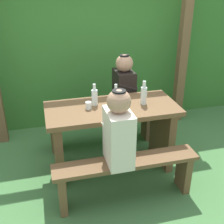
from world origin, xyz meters
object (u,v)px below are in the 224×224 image
Objects in this scene: bottle_left at (144,95)px; cell_phone at (124,107)px; bench_far at (102,121)px; person_black_coat at (124,86)px; bottle_right at (95,97)px; bench_near at (126,172)px; bottle_center at (116,97)px; picnic_table at (112,127)px; drinking_glass at (88,105)px; person_white_shirt at (118,131)px.

cell_phone is at bearing -167.62° from bottle_left.
bench_far is 0.55m from person_black_coat.
bench_near is at bearing -75.09° from bottle_right.
bottle_center reaches higher than bench_near.
picnic_table is 6.00× the size of bottle_center.
bench_far is 0.86m from bottle_left.
cell_phone is (-0.18, -0.60, -0.01)m from person_black_coat.
bottle_left reaches higher than picnic_table.
drinking_glass is (-0.54, -0.53, 0.03)m from person_black_coat.
bottle_center is (-0.30, 0.05, -0.01)m from bottle_left.
bottle_center is at bearing 31.88° from picnic_table.
person_black_coat reaches higher than bench_far.
person_black_coat is 2.79× the size of bottle_left.
person_white_shirt reaches higher than drinking_glass.
person_black_coat is at bearing 44.26° from bottle_right.
bottle_left reaches higher than bottle_center.
bottle_left is at bearing 56.71° from bench_near.
bottle_right is 0.22m from bottle_center.
bottle_center reaches higher than picnic_table.
person_white_shirt is (-0.08, -0.54, 0.26)m from picnic_table.
person_white_shirt is at bearing -98.40° from picnic_table.
bottle_center is (0.22, -0.06, -0.00)m from bottle_right.
picnic_table is at bearing -1.21° from drinking_glass.
person_black_coat is 0.76m from drinking_glass.
picnic_table is 0.50m from bottle_left.
bench_far is 1.95× the size of person_black_coat.
person_black_coat is at bearing -0.65° from bench_far.
bottle_left is at bearing -84.59° from person_black_coat.
cell_phone is at bearing -10.98° from drinking_glass.
person_white_shirt is 0.51m from cell_phone.
picnic_table is at bearing -27.92° from bottle_right.
bottle_center reaches higher than drinking_glass.
bench_far is 18.31× the size of drinking_glass.
cell_phone is (0.12, -0.61, 0.45)m from bench_far.
person_black_coat is 0.65m from bottle_right.
picnic_table is at bearing -90.00° from bench_far.
person_white_shirt and person_black_coat have the same top height.
bench_far is at bearing 121.81° from bottle_left.
picnic_table is 0.35m from bottle_center.
cell_phone is (0.07, -0.10, -0.09)m from bottle_center.
picnic_table is 1.95× the size of person_black_coat.
bench_near is at bearing -94.90° from bottle_center.
bench_near is at bearing -123.29° from bottle_left.
bench_near is (0.00, -0.54, -0.20)m from picnic_table.
drinking_glass is at bearing 178.79° from picnic_table.
person_white_shirt reaches higher than bottle_right.
cell_phone is (0.37, -0.07, -0.03)m from drinking_glass.
bench_far is at bearing 90.00° from bench_near.
bottle_left is 0.26m from cell_phone.
bottle_left is 1.84× the size of cell_phone.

